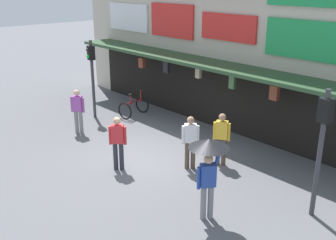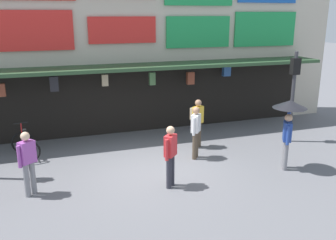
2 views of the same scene
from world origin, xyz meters
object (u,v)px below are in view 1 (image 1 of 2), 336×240
Objects in this scene: bicycle_parked at (134,107)px; pedestrian_in_white at (190,140)px; pedestrian_with_umbrella at (209,156)px; pedestrian_in_yellow at (118,141)px; pedestrian_in_purple at (78,109)px; pedestrian_in_blue at (222,135)px; traffic_light_far at (323,134)px; traffic_light_near at (92,67)px.

bicycle_parked is 5.42m from pedestrian_in_white.
pedestrian_in_yellow is (-3.58, -0.05, -0.69)m from pedestrian_with_umbrella.
pedestrian_with_umbrella is 1.24× the size of pedestrian_in_purple.
pedestrian_in_blue is at bearing -8.53° from bicycle_parked.
pedestrian_in_blue and pedestrian_in_yellow have the same top height.
pedestrian_with_umbrella is at bearing -128.35° from traffic_light_far.
pedestrian_with_umbrella is at bearing -13.84° from traffic_light_near.
pedestrian_in_purple is at bearing 175.02° from pedestrian_with_umbrella.
pedestrian_with_umbrella reaches higher than pedestrian_in_white.
traffic_light_far is 2.50× the size of bicycle_parked.
pedestrian_with_umbrella reaches higher than pedestrian_in_yellow.
bicycle_parked is 0.76× the size of pedestrian_in_purple.
pedestrian_in_white reaches higher than bicycle_parked.
pedestrian_with_umbrella is (-1.63, -2.05, -0.50)m from traffic_light_far.
traffic_light_far is at bearing -8.28° from bicycle_parked.
pedestrian_in_white is (5.10, -1.75, 0.55)m from bicycle_parked.
traffic_light_far reaches higher than pedestrian_in_yellow.
pedestrian_in_yellow and pedestrian_in_purple have the same top height.
pedestrian_in_yellow is 2.16m from pedestrian_in_white.
pedestrian_in_yellow reaches higher than bicycle_parked.
pedestrian_in_purple is at bearing -50.01° from traffic_light_near.
bicycle_parked is 0.76× the size of pedestrian_in_yellow.
pedestrian_with_umbrella is 3.64m from pedestrian_in_yellow.
traffic_light_near is at bearing 175.95° from pedestrian_in_white.
pedestrian_with_umbrella reaches higher than pedestrian_in_purple.
traffic_light_far is 1.90× the size of pedestrian_in_blue.
pedestrian_in_yellow is (3.70, -3.40, 0.55)m from bicycle_parked.
pedestrian_in_blue is 1.00× the size of pedestrian_in_purple.
pedestrian_in_blue reaches higher than bicycle_parked.
traffic_light_far is at bearing 0.11° from traffic_light_near.
pedestrian_in_white is at bearing -173.26° from traffic_light_far.
traffic_light_far is at bearing -7.87° from pedestrian_in_blue.
pedestrian_in_purple is (-3.50, 0.67, 0.00)m from pedestrian_in_yellow.
pedestrian_in_blue is (-3.37, 0.47, -1.16)m from traffic_light_far.
traffic_light_far is 1.54× the size of pedestrian_with_umbrella.
traffic_light_far is 2.67m from pedestrian_with_umbrella.
pedestrian_with_umbrella is at bearing -36.33° from pedestrian_in_white.
traffic_light_near is 6.21m from pedestrian_in_white.
traffic_light_near reaches higher than pedestrian_in_white.
pedestrian_in_purple is at bearing -168.57° from pedestrian_in_white.
traffic_light_far is 9.17m from bicycle_parked.
traffic_light_near is 1.90× the size of pedestrian_in_white.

